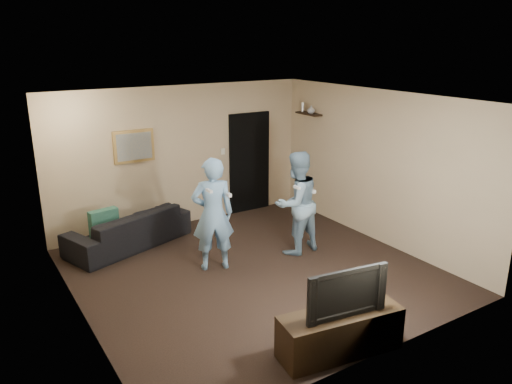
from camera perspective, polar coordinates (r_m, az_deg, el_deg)
ground at (r=7.68m, az=-0.31°, el=-9.08°), size 5.00×5.00×0.00m
ceiling at (r=6.93m, az=-0.35°, el=10.58°), size 5.00×5.00×0.04m
wall_back at (r=9.34m, az=-8.48°, el=4.04°), size 5.00×0.04×2.60m
wall_front at (r=5.37m, az=14.02°, el=-6.38°), size 5.00×0.04×2.60m
wall_left at (r=6.31m, az=-20.01°, el=-3.31°), size 0.04×5.00×2.60m
wall_right at (r=8.73m, az=13.76°, el=2.80°), size 0.04×5.00×2.60m
sofa at (r=8.74m, az=-14.35°, el=-4.05°), size 2.27×1.46×0.62m
throw_pillow at (r=8.58m, az=-16.97°, el=-3.46°), size 0.50×0.24×0.48m
painting_frame at (r=8.94m, az=-13.79°, el=5.11°), size 0.72×0.05×0.57m
painting_canvas at (r=8.91m, az=-13.73°, el=5.08°), size 0.62×0.01×0.47m
doorway at (r=10.04m, az=-0.75°, el=3.39°), size 0.90×0.06×2.00m
light_switch at (r=9.68m, az=-3.81°, el=4.66°), size 0.08×0.02×0.12m
wall_shelf at (r=9.83m, az=6.03°, el=8.89°), size 0.20×0.60×0.03m
shelf_vase at (r=9.76m, az=6.32°, el=9.36°), size 0.15×0.15×0.15m
shelf_figurine at (r=9.97m, az=5.35°, el=9.63°), size 0.06×0.06×0.18m
tv_console at (r=5.87m, az=9.58°, el=-15.55°), size 1.47×0.66×0.51m
television at (r=5.60m, az=9.86°, el=-10.95°), size 0.98×0.27×0.56m
wii_player_left at (r=7.50m, az=-4.96°, el=-2.55°), size 0.74×0.60×1.75m
wii_player_right at (r=8.08m, az=4.62°, el=-1.26°), size 0.89×0.73×1.69m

